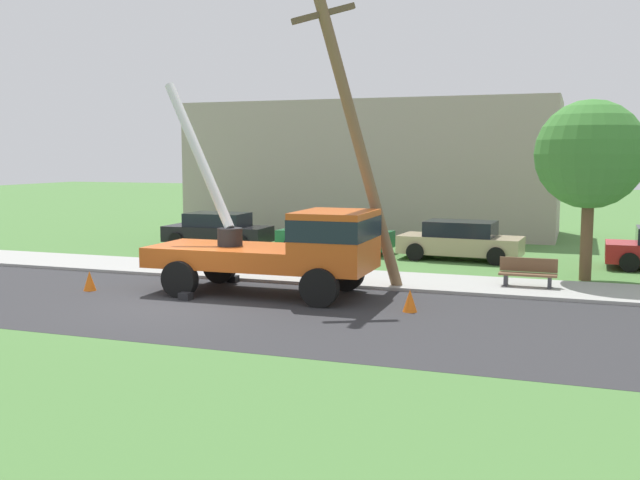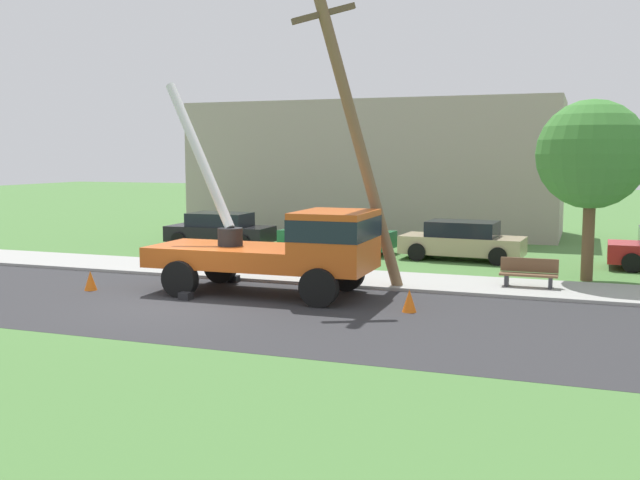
{
  "view_description": "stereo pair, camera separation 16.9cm",
  "coord_description": "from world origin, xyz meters",
  "px_view_note": "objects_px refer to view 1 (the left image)",
  "views": [
    {
      "loc": [
        9.51,
        -16.18,
        3.82
      ],
      "look_at": [
        2.95,
        2.28,
        1.54
      ],
      "focal_mm": 41.02,
      "sensor_mm": 36.0,
      "label": 1
    },
    {
      "loc": [
        9.67,
        -16.12,
        3.82
      ],
      "look_at": [
        2.95,
        2.28,
        1.54
      ],
      "focal_mm": 41.02,
      "sensor_mm": 36.0,
      "label": 2
    }
  ],
  "objects_px": {
    "traffic_cone_ahead": "(410,301)",
    "parked_sedan_black": "(218,230)",
    "parked_sedan_green": "(335,234)",
    "roadside_tree_far": "(590,155)",
    "utility_truck": "(290,244)",
    "park_bench": "(528,274)",
    "traffic_cone_behind": "(90,281)",
    "leaning_utility_pole": "(355,131)",
    "parked_sedan_tan": "(460,240)"
  },
  "relations": [
    {
      "from": "traffic_cone_ahead",
      "to": "parked_sedan_black",
      "type": "height_order",
      "value": "parked_sedan_black"
    },
    {
      "from": "parked_sedan_green",
      "to": "roadside_tree_far",
      "type": "height_order",
      "value": "roadside_tree_far"
    },
    {
      "from": "roadside_tree_far",
      "to": "traffic_cone_ahead",
      "type": "bearing_deg",
      "value": -122.9
    },
    {
      "from": "utility_truck",
      "to": "park_bench",
      "type": "xyz_separation_m",
      "value": [
        6.07,
        3.07,
        -0.95
      ]
    },
    {
      "from": "traffic_cone_behind",
      "to": "parked_sedan_green",
      "type": "distance_m",
      "value": 10.86
    },
    {
      "from": "leaning_utility_pole",
      "to": "roadside_tree_far",
      "type": "distance_m",
      "value": 7.39
    },
    {
      "from": "traffic_cone_ahead",
      "to": "traffic_cone_behind",
      "type": "height_order",
      "value": "same"
    },
    {
      "from": "parked_sedan_black",
      "to": "traffic_cone_behind",
      "type": "bearing_deg",
      "value": -83.06
    },
    {
      "from": "traffic_cone_behind",
      "to": "parked_sedan_tan",
      "type": "bearing_deg",
      "value": 47.48
    },
    {
      "from": "leaning_utility_pole",
      "to": "traffic_cone_behind",
      "type": "distance_m",
      "value": 8.59
    },
    {
      "from": "leaning_utility_pole",
      "to": "traffic_cone_ahead",
      "type": "distance_m",
      "value": 5.22
    },
    {
      "from": "traffic_cone_behind",
      "to": "parked_sedan_green",
      "type": "relative_size",
      "value": 0.12
    },
    {
      "from": "traffic_cone_ahead",
      "to": "park_bench",
      "type": "xyz_separation_m",
      "value": [
        2.51,
        4.04,
        0.18
      ]
    },
    {
      "from": "parked_sedan_black",
      "to": "parked_sedan_tan",
      "type": "height_order",
      "value": "same"
    },
    {
      "from": "utility_truck",
      "to": "parked_sedan_black",
      "type": "bearing_deg",
      "value": 127.48
    },
    {
      "from": "parked_sedan_black",
      "to": "leaning_utility_pole",
      "type": "bearing_deg",
      "value": -42.61
    },
    {
      "from": "traffic_cone_ahead",
      "to": "parked_sedan_black",
      "type": "bearing_deg",
      "value": 136.39
    },
    {
      "from": "roadside_tree_far",
      "to": "utility_truck",
      "type": "bearing_deg",
      "value": -145.14
    },
    {
      "from": "parked_sedan_tan",
      "to": "park_bench",
      "type": "distance_m",
      "value": 6.09
    },
    {
      "from": "parked_sedan_tan",
      "to": "utility_truck",
      "type": "bearing_deg",
      "value": -111.31
    },
    {
      "from": "parked_sedan_green",
      "to": "parked_sedan_tan",
      "type": "distance_m",
      "value": 4.98
    },
    {
      "from": "traffic_cone_ahead",
      "to": "leaning_utility_pole",
      "type": "bearing_deg",
      "value": 132.78
    },
    {
      "from": "traffic_cone_behind",
      "to": "park_bench",
      "type": "bearing_deg",
      "value": 20.24
    },
    {
      "from": "parked_sedan_black",
      "to": "parked_sedan_tan",
      "type": "bearing_deg",
      "value": -2.47
    },
    {
      "from": "utility_truck",
      "to": "leaning_utility_pole",
      "type": "xyz_separation_m",
      "value": [
        1.44,
        1.31,
        3.07
      ]
    },
    {
      "from": "utility_truck",
      "to": "parked_sedan_black",
      "type": "xyz_separation_m",
      "value": [
        -6.85,
        8.94,
        -0.7
      ]
    },
    {
      "from": "traffic_cone_behind",
      "to": "parked_sedan_black",
      "type": "xyz_separation_m",
      "value": [
        -1.24,
        10.18,
        0.43
      ]
    },
    {
      "from": "parked_sedan_green",
      "to": "roadside_tree_far",
      "type": "relative_size",
      "value": 0.82
    },
    {
      "from": "traffic_cone_ahead",
      "to": "traffic_cone_behind",
      "type": "xyz_separation_m",
      "value": [
        -9.17,
        -0.26,
        0.0
      ]
    },
    {
      "from": "parked_sedan_green",
      "to": "roadside_tree_far",
      "type": "distance_m",
      "value": 10.41
    },
    {
      "from": "utility_truck",
      "to": "traffic_cone_behind",
      "type": "relative_size",
      "value": 12.14
    },
    {
      "from": "traffic_cone_behind",
      "to": "roadside_tree_far",
      "type": "xyz_separation_m",
      "value": [
        13.23,
        6.55,
        3.54
      ]
    },
    {
      "from": "leaning_utility_pole",
      "to": "parked_sedan_black",
      "type": "height_order",
      "value": "leaning_utility_pole"
    },
    {
      "from": "utility_truck",
      "to": "roadside_tree_far",
      "type": "relative_size",
      "value": 1.24
    },
    {
      "from": "parked_sedan_black",
      "to": "parked_sedan_tan",
      "type": "relative_size",
      "value": 0.99
    },
    {
      "from": "parked_sedan_black",
      "to": "parked_sedan_green",
      "type": "distance_m",
      "value": 5.2
    },
    {
      "from": "traffic_cone_ahead",
      "to": "utility_truck",
      "type": "bearing_deg",
      "value": 164.65
    },
    {
      "from": "leaning_utility_pole",
      "to": "park_bench",
      "type": "distance_m",
      "value": 6.37
    },
    {
      "from": "utility_truck",
      "to": "leaning_utility_pole",
      "type": "height_order",
      "value": "leaning_utility_pole"
    },
    {
      "from": "roadside_tree_far",
      "to": "traffic_cone_behind",
      "type": "bearing_deg",
      "value": -153.68
    },
    {
      "from": "leaning_utility_pole",
      "to": "traffic_cone_ahead",
      "type": "height_order",
      "value": "leaning_utility_pole"
    },
    {
      "from": "park_bench",
      "to": "roadside_tree_far",
      "type": "relative_size",
      "value": 0.29
    },
    {
      "from": "utility_truck",
      "to": "traffic_cone_behind",
      "type": "distance_m",
      "value": 5.86
    },
    {
      "from": "utility_truck",
      "to": "traffic_cone_behind",
      "type": "xyz_separation_m",
      "value": [
        -5.61,
        -1.24,
        -1.13
      ]
    },
    {
      "from": "utility_truck",
      "to": "parked_sedan_tan",
      "type": "bearing_deg",
      "value": 68.69
    },
    {
      "from": "traffic_cone_ahead",
      "to": "traffic_cone_behind",
      "type": "relative_size",
      "value": 1.0
    },
    {
      "from": "utility_truck",
      "to": "traffic_cone_behind",
      "type": "bearing_deg",
      "value": -167.55
    },
    {
      "from": "park_bench",
      "to": "parked_sedan_black",
      "type": "bearing_deg",
      "value": 155.58
    },
    {
      "from": "traffic_cone_ahead",
      "to": "parked_sedan_green",
      "type": "distance_m",
      "value": 11.15
    },
    {
      "from": "utility_truck",
      "to": "roadside_tree_far",
      "type": "distance_m",
      "value": 9.59
    }
  ]
}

